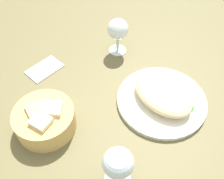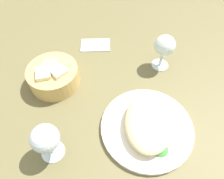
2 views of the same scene
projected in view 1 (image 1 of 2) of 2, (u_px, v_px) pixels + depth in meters
ground_plane at (110, 93)px, 79.58cm from camera, size 140.00×140.00×2.00cm
plate at (161, 101)px, 75.50cm from camera, size 25.79×25.79×1.40cm
omelette at (163, 94)px, 73.24cm from camera, size 19.00×13.67×4.50cm
lettuce_garnish at (187, 105)px, 72.65cm from camera, size 4.54×4.54×1.38cm
bread_basket at (45, 119)px, 67.98cm from camera, size 16.00×16.00×7.70cm
wine_glass_near at (118, 31)px, 84.01cm from camera, size 6.87×6.87×12.57cm
wine_glass_far at (118, 164)px, 55.25cm from camera, size 6.96×6.96×12.16cm
folded_napkin at (44, 69)px, 84.31cm from camera, size 7.75×11.46×0.80cm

